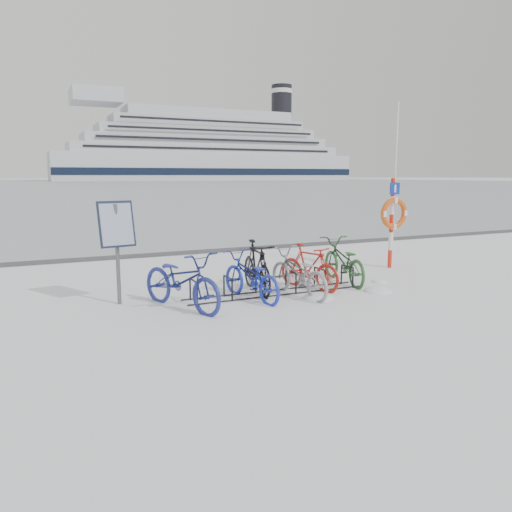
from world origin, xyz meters
The scene contains 14 objects.
ground centered at (0.00, 0.00, 0.00)m, with size 900.00×900.00×0.00m, color white.
ice_sheet centered at (0.00, 155.00, 0.01)m, with size 400.00×298.00×0.02m, color #A3B0B8.
quay_edge centered at (0.00, 5.90, 0.05)m, with size 400.00×0.25×0.10m, color #3F3F42.
bike_rack centered at (0.00, 0.00, 0.18)m, with size 4.00×0.48×0.46m.
info_board centered at (-3.13, 0.48, 1.43)m, with size 0.69×0.34×1.99m.
lifebuoy_station centered at (4.16, 1.31, 1.46)m, with size 0.84×0.23×4.34m.
cruise_ferry centered at (78.66, 226.56, 13.14)m, with size 146.78×27.66×48.23m.
bike_0 centered at (-2.12, -0.29, 0.57)m, with size 0.75×2.16×1.13m, color navy.
bike_1 centered at (-0.67, -0.18, 0.49)m, with size 0.65×1.87×0.98m, color #1C31B8.
bike_2 centered at (-0.28, 0.35, 0.56)m, with size 0.53×1.88×1.13m, color black.
bike_3 centered at (0.35, -0.31, 0.50)m, with size 0.67×1.92×1.01m, color gray.
bike_4 centered at (0.89, 0.14, 0.51)m, with size 0.48×1.69×1.01m, color red.
bike_5 centered at (1.93, 0.36, 0.53)m, with size 0.70×2.02×1.06m, color #255326.
snow_drifts centered at (1.38, -0.42, 0.00)m, with size 2.68×1.97×0.21m.
Camera 1 is at (-4.69, -9.09, 2.45)m, focal length 35.00 mm.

